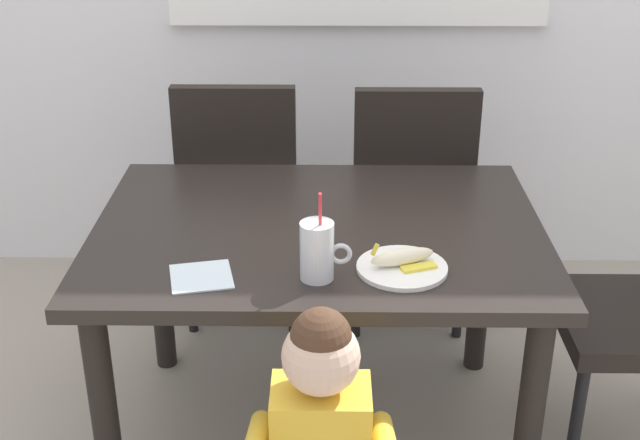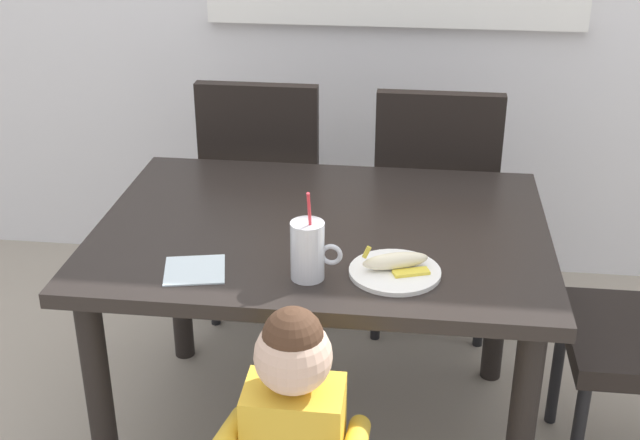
% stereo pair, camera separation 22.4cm
% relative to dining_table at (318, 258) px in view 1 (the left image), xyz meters
% --- Properties ---
extents(ground_plane, '(24.00, 24.00, 0.00)m').
position_rel_dining_table_xyz_m(ground_plane, '(0.00, 0.00, -0.63)').
color(ground_plane, '#9E9384').
extents(dining_table, '(1.25, 0.92, 0.73)m').
position_rel_dining_table_xyz_m(dining_table, '(0.00, 0.00, 0.00)').
color(dining_table, black).
rests_on(dining_table, ground).
extents(dining_chair_left, '(0.44, 0.45, 0.96)m').
position_rel_dining_table_xyz_m(dining_chair_left, '(-0.29, 0.70, -0.09)').
color(dining_chair_left, black).
rests_on(dining_chair_left, ground).
extents(dining_chair_right, '(0.44, 0.45, 0.96)m').
position_rel_dining_table_xyz_m(dining_chair_right, '(0.32, 0.68, -0.09)').
color(dining_chair_right, black).
rests_on(dining_chair_right, ground).
extents(toddler_standing, '(0.33, 0.24, 0.84)m').
position_rel_dining_table_xyz_m(toddler_standing, '(0.01, -0.63, -0.10)').
color(toddler_standing, '#3F4760').
rests_on(toddler_standing, ground).
extents(milk_cup, '(0.13, 0.09, 0.25)m').
position_rel_dining_table_xyz_m(milk_cup, '(0.00, -0.30, 0.17)').
color(milk_cup, silver).
rests_on(milk_cup, dining_table).
extents(snack_plate, '(0.23, 0.23, 0.01)m').
position_rel_dining_table_xyz_m(snack_plate, '(0.21, -0.26, 0.11)').
color(snack_plate, white).
rests_on(snack_plate, dining_table).
extents(peeled_banana, '(0.18, 0.13, 0.07)m').
position_rel_dining_table_xyz_m(peeled_banana, '(0.22, -0.25, 0.13)').
color(peeled_banana, '#F4EAC6').
rests_on(peeled_banana, snack_plate).
extents(paper_napkin, '(0.18, 0.18, 0.00)m').
position_rel_dining_table_xyz_m(paper_napkin, '(-0.29, -0.30, 0.11)').
color(paper_napkin, silver).
rests_on(paper_napkin, dining_table).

